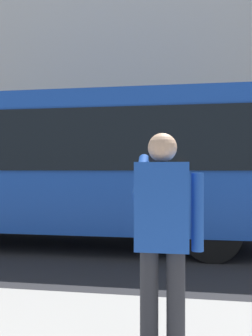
% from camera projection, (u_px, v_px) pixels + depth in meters
% --- Properties ---
extents(ground_plane, '(60.00, 60.00, 0.00)m').
position_uv_depth(ground_plane, '(185.00, 246.00, 7.54)').
color(ground_plane, '#232326').
extents(building_facade_far, '(28.00, 1.55, 12.00)m').
position_uv_depth(building_facade_far, '(186.00, 54.00, 14.25)').
color(building_facade_far, beige).
rests_on(building_facade_far, ground_plane).
extents(red_bus, '(9.05, 2.54, 3.08)m').
position_uv_depth(red_bus, '(62.00, 164.00, 7.85)').
color(red_bus, '#1947AD').
rests_on(red_bus, ground_plane).
extents(pedestrian_photographer, '(0.53, 0.52, 1.70)m').
position_uv_depth(pedestrian_photographer, '(163.00, 227.00, 2.79)').
color(pedestrian_photographer, '#2D2D33').
rests_on(pedestrian_photographer, sidewalk_curb).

